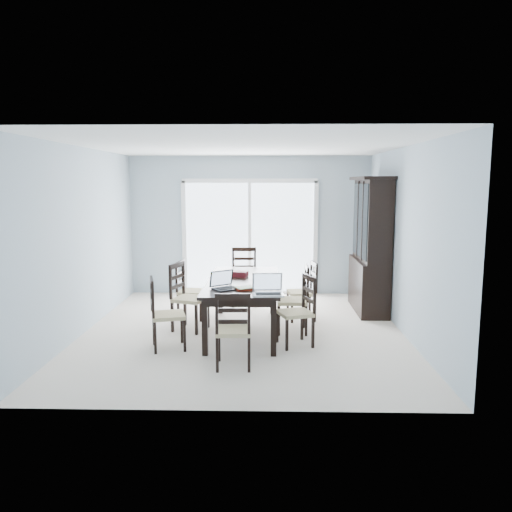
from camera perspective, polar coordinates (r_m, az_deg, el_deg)
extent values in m
plane|color=beige|center=(7.20, -1.45, -8.62)|extent=(5.00, 5.00, 0.00)
plane|color=white|center=(6.90, -1.54, 12.49)|extent=(5.00, 5.00, 0.00)
cube|color=#A1B3C0|center=(9.42, -0.72, 3.48)|extent=(4.50, 0.02, 2.60)
cube|color=#A1B3C0|center=(7.40, -19.19, 1.67)|extent=(0.02, 5.00, 2.60)
cube|color=#A1B3C0|center=(7.18, 16.75, 1.59)|extent=(0.02, 5.00, 2.60)
cube|color=gray|center=(10.60, -0.51, -3.34)|extent=(4.50, 2.00, 0.10)
cube|color=#99999E|center=(11.49, -0.34, 0.61)|extent=(4.50, 0.06, 1.10)
cube|color=black|center=(7.02, -1.48, -2.91)|extent=(1.00, 2.20, 0.04)
cube|color=black|center=(7.03, -1.47, -3.39)|extent=(0.88, 2.08, 0.10)
cube|color=black|center=(6.18, -5.87, -8.20)|extent=(0.07, 0.07, 0.69)
cube|color=black|center=(6.14, 2.02, -8.29)|extent=(0.07, 0.07, 0.69)
cube|color=black|center=(8.11, -4.08, -4.17)|extent=(0.07, 0.07, 0.69)
cube|color=black|center=(8.07, 1.88, -4.21)|extent=(0.07, 0.07, 0.69)
cube|color=black|center=(8.46, 12.72, -3.27)|extent=(0.45, 1.30, 0.85)
cube|color=black|center=(8.32, 13.16, 4.00)|extent=(0.38, 1.30, 1.30)
cube|color=black|center=(8.29, 13.11, 8.65)|extent=(0.50, 1.38, 0.05)
cube|color=black|center=(7.87, 12.38, 3.78)|extent=(0.02, 0.36, 1.18)
cube|color=black|center=(8.29, 11.83, 4.02)|extent=(0.02, 0.36, 1.18)
cube|color=black|center=(8.70, 11.34, 4.23)|extent=(0.02, 0.36, 1.18)
cube|color=silver|center=(9.42, -0.72, 1.96)|extent=(2.40, 0.02, 2.10)
cube|color=white|center=(9.35, -0.74, 8.60)|extent=(2.52, 0.05, 0.08)
cube|color=white|center=(9.41, -0.73, 1.95)|extent=(0.06, 0.05, 2.10)
cube|color=white|center=(9.58, -0.72, -4.16)|extent=(2.52, 0.05, 0.05)
cube|color=black|center=(6.71, -11.59, -8.26)|extent=(0.04, 0.04, 0.41)
cube|color=black|center=(6.36, -11.45, -9.18)|extent=(0.04, 0.04, 0.41)
cube|color=black|center=(6.73, -8.49, -8.12)|extent=(0.04, 0.04, 0.41)
cube|color=black|center=(6.38, -8.16, -9.03)|extent=(0.04, 0.04, 0.41)
cube|color=tan|center=(6.48, -9.97, -6.70)|extent=(0.49, 0.49, 0.05)
cube|color=black|center=(7.53, -8.12, -6.24)|extent=(0.04, 0.04, 0.43)
cube|color=black|center=(7.21, -9.54, -6.93)|extent=(0.04, 0.04, 0.43)
cube|color=black|center=(7.37, -5.50, -6.53)|extent=(0.04, 0.04, 0.43)
cube|color=black|center=(7.04, -6.83, -7.26)|extent=(0.04, 0.04, 0.43)
cube|color=tan|center=(7.23, -7.54, -4.90)|extent=(0.53, 0.53, 0.05)
cube|color=black|center=(8.11, -8.09, -5.29)|extent=(0.04, 0.04, 0.40)
cube|color=black|center=(7.78, -8.88, -5.89)|extent=(0.04, 0.04, 0.40)
cube|color=black|center=(8.01, -5.66, -5.42)|extent=(0.04, 0.04, 0.40)
cube|color=black|center=(7.68, -6.36, -6.03)|extent=(0.04, 0.04, 0.40)
cube|color=tan|center=(7.84, -7.28, -4.07)|extent=(0.44, 0.44, 0.05)
cube|color=black|center=(6.50, 6.52, -8.70)|extent=(0.04, 0.04, 0.41)
cube|color=black|center=(6.81, 5.28, -7.87)|extent=(0.04, 0.04, 0.41)
cube|color=black|center=(6.36, 3.54, -9.03)|extent=(0.04, 0.04, 0.41)
cube|color=black|center=(6.68, 2.42, -8.16)|extent=(0.04, 0.04, 0.41)
cube|color=tan|center=(6.52, 4.46, -6.53)|extent=(0.50, 0.50, 0.05)
cube|color=black|center=(6.97, 5.76, -7.40)|extent=(0.03, 0.03, 0.43)
cube|color=black|center=(7.34, 5.53, -6.60)|extent=(0.03, 0.03, 0.43)
cube|color=black|center=(6.96, 2.64, -7.41)|extent=(0.03, 0.03, 0.43)
cube|color=black|center=(7.32, 2.57, -6.60)|extent=(0.03, 0.03, 0.43)
cube|color=tan|center=(7.08, 4.15, -5.14)|extent=(0.42, 0.42, 0.05)
cube|color=black|center=(7.66, 6.76, -6.06)|extent=(0.04, 0.04, 0.40)
cube|color=black|center=(8.00, 6.15, -5.44)|extent=(0.04, 0.04, 0.40)
cube|color=black|center=(7.59, 4.14, -6.17)|extent=(0.04, 0.04, 0.40)
cube|color=black|center=(7.93, 3.64, -5.53)|extent=(0.04, 0.04, 0.40)
cube|color=tan|center=(7.74, 5.19, -4.19)|extent=(0.45, 0.45, 0.05)
cube|color=black|center=(5.68, -4.45, -11.23)|extent=(0.03, 0.03, 0.40)
cube|color=black|center=(5.67, -0.80, -11.24)|extent=(0.03, 0.03, 0.40)
cube|color=black|center=(6.02, -4.24, -10.09)|extent=(0.03, 0.03, 0.40)
cube|color=black|center=(6.01, -0.81, -10.10)|extent=(0.03, 0.03, 0.40)
cube|color=tan|center=(5.77, -2.59, -8.55)|extent=(0.41, 0.41, 0.05)
cube|color=black|center=(8.87, -0.11, -3.90)|extent=(0.04, 0.04, 0.44)
cube|color=black|center=(8.86, -2.61, -3.91)|extent=(0.04, 0.04, 0.44)
cube|color=black|center=(8.49, -0.04, -4.46)|extent=(0.04, 0.04, 0.44)
cube|color=black|center=(8.49, -2.65, -4.47)|extent=(0.04, 0.04, 0.44)
cube|color=tan|center=(8.63, -1.36, -2.60)|extent=(0.45, 0.45, 0.05)
cube|color=black|center=(6.41, -3.33, -3.74)|extent=(0.41, 0.39, 0.02)
cube|color=silver|center=(6.39, -3.34, -2.72)|extent=(0.26, 0.21, 0.18)
cube|color=#BDBDBF|center=(6.07, 1.40, -4.41)|extent=(0.39, 0.29, 0.02)
cube|color=silver|center=(6.05, 1.40, -3.23)|extent=(0.33, 0.07, 0.20)
cube|color=maroon|center=(6.37, -1.34, -3.78)|extent=(0.26, 0.23, 0.03)
cube|color=gold|center=(6.37, -1.25, -3.61)|extent=(0.29, 0.27, 0.01)
cube|color=black|center=(6.13, -1.62, -4.34)|extent=(0.11, 0.05, 0.01)
cube|color=#521012|center=(7.28, -2.19, -2.05)|extent=(0.34, 0.23, 0.08)
cube|color=maroon|center=(10.62, -3.93, -0.51)|extent=(2.19, 2.04, 0.93)
cube|color=gray|center=(10.55, -3.96, 2.17)|extent=(2.26, 2.10, 0.06)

